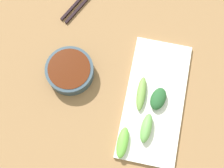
# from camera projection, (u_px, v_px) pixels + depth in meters

# --- Properties ---
(tabletop) EXTENTS (2.10, 2.10, 0.02)m
(tabletop) POSITION_uv_depth(u_px,v_px,m) (113.00, 87.00, 0.92)
(tabletop) COLOR #987047
(tabletop) RESTS_ON ground
(sauce_bowl) EXTENTS (0.14, 0.14, 0.04)m
(sauce_bowl) POSITION_uv_depth(u_px,v_px,m) (70.00, 71.00, 0.90)
(sauce_bowl) COLOR #324654
(sauce_bowl) RESTS_ON tabletop
(serving_plate) EXTENTS (0.17, 0.36, 0.01)m
(serving_plate) POSITION_uv_depth(u_px,v_px,m) (154.00, 100.00, 0.89)
(serving_plate) COLOR white
(serving_plate) RESTS_ON tabletop
(broccoli_leafy_0) EXTENTS (0.05, 0.07, 0.03)m
(broccoli_leafy_0) POSITION_uv_depth(u_px,v_px,m) (158.00, 99.00, 0.87)
(broccoli_leafy_0) COLOR #265D2E
(broccoli_leafy_0) RESTS_ON serving_plate
(broccoli_stalk_1) EXTENTS (0.03, 0.09, 0.02)m
(broccoli_stalk_1) POSITION_uv_depth(u_px,v_px,m) (123.00, 143.00, 0.84)
(broccoli_stalk_1) COLOR #68B941
(broccoli_stalk_1) RESTS_ON serving_plate
(broccoli_stalk_2) EXTENTS (0.03, 0.08, 0.03)m
(broccoli_stalk_2) POSITION_uv_depth(u_px,v_px,m) (146.00, 128.00, 0.85)
(broccoli_stalk_2) COLOR #6BAF54
(broccoli_stalk_2) RESTS_ON serving_plate
(broccoli_stalk_3) EXTENTS (0.03, 0.10, 0.02)m
(broccoli_stalk_3) POSITION_uv_depth(u_px,v_px,m) (141.00, 94.00, 0.88)
(broccoli_stalk_3) COLOR #72A048
(broccoli_stalk_3) RESTS_ON serving_plate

